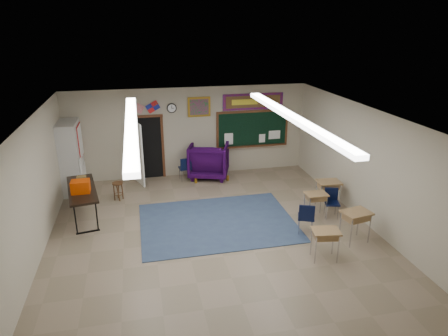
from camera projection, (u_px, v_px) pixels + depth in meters
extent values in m
plane|color=#82705A|center=(216.00, 238.00, 9.77)|extent=(9.00, 9.00, 0.00)
cube|color=#AEA58D|center=(189.00, 132.00, 13.37)|extent=(8.00, 0.04, 3.00)
cube|color=#AEA58D|center=(284.00, 311.00, 5.13)|extent=(8.00, 0.04, 3.00)
cube|color=#AEA58D|center=(30.00, 197.00, 8.44)|extent=(0.04, 9.00, 3.00)
cube|color=#AEA58D|center=(371.00, 169.00, 10.06)|extent=(0.04, 9.00, 3.00)
cube|color=#BABAB6|center=(215.00, 118.00, 8.73)|extent=(8.00, 9.00, 0.04)
cube|color=#334861|center=(217.00, 222.00, 10.54)|extent=(4.00, 3.00, 0.02)
cube|color=black|center=(148.00, 148.00, 13.23)|extent=(0.95, 0.04, 2.10)
cube|color=white|center=(137.00, 153.00, 12.76)|extent=(0.35, 0.86, 2.05)
cube|color=#582F19|center=(252.00, 129.00, 13.79)|extent=(2.55, 0.05, 1.30)
cube|color=black|center=(253.00, 129.00, 13.78)|extent=(2.40, 0.03, 1.15)
cube|color=#582F19|center=(253.00, 146.00, 13.94)|extent=(2.40, 0.12, 0.04)
cube|color=#AB180E|center=(253.00, 102.00, 13.46)|extent=(2.10, 0.04, 0.55)
cube|color=brown|center=(253.00, 102.00, 13.45)|extent=(1.90, 0.03, 0.40)
cube|color=#A3771F|center=(199.00, 107.00, 13.12)|extent=(0.75, 0.05, 0.65)
cube|color=#A51466|center=(199.00, 107.00, 13.11)|extent=(0.62, 0.03, 0.52)
cylinder|color=black|center=(172.00, 108.00, 12.94)|extent=(0.32, 0.05, 0.32)
cylinder|color=white|center=(172.00, 108.00, 12.92)|extent=(0.26, 0.02, 0.26)
cube|color=beige|center=(71.00, 157.00, 12.16)|extent=(0.55, 1.25, 2.20)
imported|color=#220431|center=(209.00, 160.00, 13.49)|extent=(1.61, 1.63, 1.18)
cube|color=#A3784C|center=(316.00, 194.00, 10.62)|extent=(0.58, 0.43, 0.04)
cube|color=brown|center=(316.00, 197.00, 10.66)|extent=(0.50, 0.36, 0.11)
cube|color=#A3784C|center=(329.00, 182.00, 11.20)|extent=(0.68, 0.53, 0.04)
cube|color=brown|center=(329.00, 186.00, 11.24)|extent=(0.59, 0.45, 0.13)
cube|color=#A3784C|center=(326.00, 231.00, 8.69)|extent=(0.66, 0.54, 0.04)
cube|color=brown|center=(326.00, 235.00, 8.73)|extent=(0.57, 0.46, 0.12)
cube|color=#A3784C|center=(357.00, 213.00, 9.38)|extent=(0.74, 0.61, 0.04)
cube|color=brown|center=(356.00, 217.00, 9.42)|extent=(0.64, 0.52, 0.13)
cube|color=black|center=(82.00, 189.00, 10.55)|extent=(1.03, 2.15, 0.06)
cube|color=#BF3903|center=(81.00, 187.00, 10.22)|extent=(0.46, 0.34, 0.32)
cylinder|color=#533519|center=(117.00, 183.00, 11.71)|extent=(0.31, 0.31, 0.04)
torus|color=#533519|center=(119.00, 194.00, 11.83)|extent=(0.25, 0.25, 0.02)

